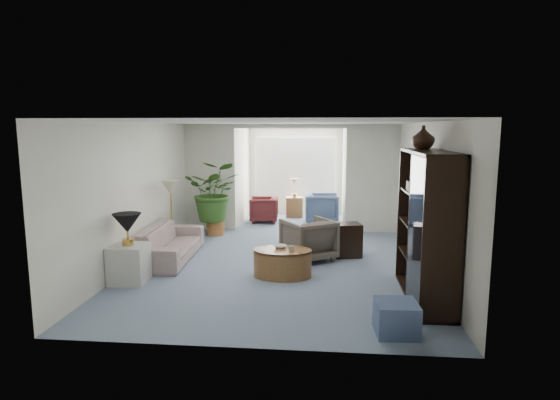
# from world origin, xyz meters

# --- Properties ---
(floor) EXTENTS (6.00, 6.00, 0.00)m
(floor) POSITION_xyz_m (0.00, 0.00, 0.00)
(floor) COLOR gray
(floor) RESTS_ON ground
(sunroom_floor) EXTENTS (2.60, 2.60, 0.00)m
(sunroom_floor) POSITION_xyz_m (0.00, 4.10, 0.00)
(sunroom_floor) COLOR gray
(sunroom_floor) RESTS_ON ground
(back_pier_left) EXTENTS (1.20, 0.12, 2.50)m
(back_pier_left) POSITION_xyz_m (-1.90, 3.00, 1.25)
(back_pier_left) COLOR white
(back_pier_left) RESTS_ON ground
(back_pier_right) EXTENTS (1.20, 0.12, 2.50)m
(back_pier_right) POSITION_xyz_m (1.90, 3.00, 1.25)
(back_pier_right) COLOR white
(back_pier_right) RESTS_ON ground
(back_header) EXTENTS (2.60, 0.12, 0.10)m
(back_header) POSITION_xyz_m (0.00, 3.00, 2.45)
(back_header) COLOR white
(back_header) RESTS_ON back_pier_left
(window_pane) EXTENTS (2.20, 0.02, 1.50)m
(window_pane) POSITION_xyz_m (0.00, 5.18, 1.40)
(window_pane) COLOR white
(window_blinds) EXTENTS (2.20, 0.02, 1.50)m
(window_blinds) POSITION_xyz_m (0.00, 5.15, 1.40)
(window_blinds) COLOR white
(framed_picture) EXTENTS (0.04, 0.50, 0.40)m
(framed_picture) POSITION_xyz_m (2.46, -0.10, 1.70)
(framed_picture) COLOR #C1B39A
(sofa) EXTENTS (0.92, 2.15, 0.62)m
(sofa) POSITION_xyz_m (-2.03, 0.37, 0.31)
(sofa) COLOR #BCB29F
(sofa) RESTS_ON ground
(end_table) EXTENTS (0.57, 0.57, 0.60)m
(end_table) POSITION_xyz_m (-2.23, -0.98, 0.30)
(end_table) COLOR silver
(end_table) RESTS_ON ground
(table_lamp) EXTENTS (0.44, 0.44, 0.30)m
(table_lamp) POSITION_xyz_m (-2.23, -0.98, 0.95)
(table_lamp) COLOR black
(table_lamp) RESTS_ON end_table
(floor_lamp) EXTENTS (0.36, 0.36, 0.28)m
(floor_lamp) POSITION_xyz_m (-2.20, 1.04, 1.25)
(floor_lamp) COLOR beige
(floor_lamp) RESTS_ON ground
(coffee_table) EXTENTS (0.97, 0.97, 0.45)m
(coffee_table) POSITION_xyz_m (0.14, -0.46, 0.23)
(coffee_table) COLOR olive
(coffee_table) RESTS_ON ground
(coffee_bowl) EXTENTS (0.21, 0.21, 0.05)m
(coffee_bowl) POSITION_xyz_m (0.09, -0.36, 0.47)
(coffee_bowl) COLOR silver
(coffee_bowl) RESTS_ON coffee_table
(coffee_cup) EXTENTS (0.10, 0.10, 0.10)m
(coffee_cup) POSITION_xyz_m (0.29, -0.56, 0.50)
(coffee_cup) COLOR beige
(coffee_cup) RESTS_ON coffee_table
(wingback_chair) EXTENTS (1.14, 1.15, 0.76)m
(wingback_chair) POSITION_xyz_m (0.53, 0.56, 0.38)
(wingback_chair) COLOR #685F52
(wingback_chair) RESTS_ON ground
(side_table_dark) EXTENTS (0.61, 0.53, 0.63)m
(side_table_dark) POSITION_xyz_m (1.23, 0.86, 0.32)
(side_table_dark) COLOR black
(side_table_dark) RESTS_ON ground
(entertainment_cabinet) EXTENTS (0.50, 1.88, 2.09)m
(entertainment_cabinet) POSITION_xyz_m (2.23, -1.24, 1.05)
(entertainment_cabinet) COLOR black
(entertainment_cabinet) RESTS_ON ground
(cabinet_urn) EXTENTS (0.33, 0.33, 0.34)m
(cabinet_urn) POSITION_xyz_m (2.23, -0.74, 2.27)
(cabinet_urn) COLOR black
(cabinet_urn) RESTS_ON entertainment_cabinet
(ottoman) EXTENTS (0.51, 0.51, 0.38)m
(ottoman) POSITION_xyz_m (1.66, -2.47, 0.19)
(ottoman) COLOR #4A5880
(ottoman) RESTS_ON ground
(plant_pot) EXTENTS (0.40, 0.40, 0.32)m
(plant_pot) POSITION_xyz_m (-1.65, 2.39, 0.16)
(plant_pot) COLOR #A86330
(plant_pot) RESTS_ON ground
(house_plant) EXTENTS (1.22, 1.06, 1.36)m
(house_plant) POSITION_xyz_m (-1.65, 2.39, 1.00)
(house_plant) COLOR #325C1F
(house_plant) RESTS_ON plant_pot
(sunroom_chair_blue) EXTENTS (0.87, 0.85, 0.76)m
(sunroom_chair_blue) POSITION_xyz_m (0.76, 3.96, 0.38)
(sunroom_chair_blue) COLOR #4A5880
(sunroom_chair_blue) RESTS_ON ground
(sunroom_chair_maroon) EXTENTS (0.75, 0.73, 0.65)m
(sunroom_chair_maroon) POSITION_xyz_m (-0.74, 3.96, 0.32)
(sunroom_chair_maroon) COLOR #5B1F24
(sunroom_chair_maroon) RESTS_ON ground
(sunroom_table) EXTENTS (0.47, 0.37, 0.55)m
(sunroom_table) POSITION_xyz_m (0.01, 4.71, 0.27)
(sunroom_table) COLOR olive
(sunroom_table) RESTS_ON ground
(shelf_clutter) EXTENTS (0.30, 1.19, 1.06)m
(shelf_clutter) POSITION_xyz_m (2.18, -1.25, 0.98)
(shelf_clutter) COLOR #2A2725
(shelf_clutter) RESTS_ON entertainment_cabinet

